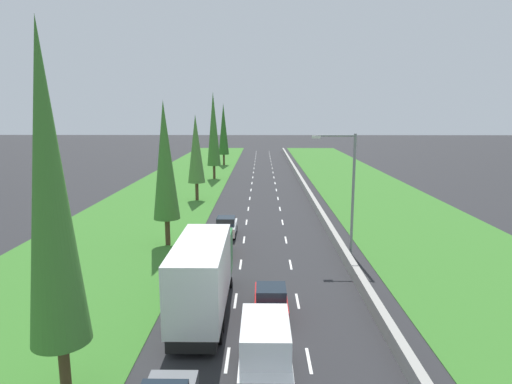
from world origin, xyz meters
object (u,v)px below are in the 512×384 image
object	(u,v)px
white_box_truck_left_lane	(204,274)
red_hatchback_centre_lane	(271,301)
poplar_tree_fifth	(224,129)
orange_hatchback_left_lane	(218,245)
poplar_tree_fourth	(213,129)
white_van_centre_lane	(265,353)
white_hatchback_left_lane	(226,226)
street_light_mast	(349,185)
poplar_tree_second	(165,161)
poplar_tree_third	(196,149)
poplar_tree_nearest	(49,189)

from	to	relation	value
white_box_truck_left_lane	red_hatchback_centre_lane	bearing A→B (deg)	-4.51
poplar_tree_fifth	white_box_truck_left_lane	bearing A→B (deg)	-86.01
orange_hatchback_left_lane	poplar_tree_fourth	size ratio (longest dim) A/B	0.28
poplar_tree_fourth	poplar_tree_fifth	bearing A→B (deg)	90.22
white_van_centre_lane	white_box_truck_left_lane	world-z (taller)	white_box_truck_left_lane
orange_hatchback_left_lane	white_hatchback_left_lane	bearing A→B (deg)	88.18
red_hatchback_centre_lane	white_box_truck_left_lane	xyz separation A→B (m)	(-3.51, 0.28, 1.35)
white_hatchback_left_lane	white_box_truck_left_lane	bearing A→B (deg)	-89.93
orange_hatchback_left_lane	street_light_mast	world-z (taller)	street_light_mast
white_box_truck_left_lane	orange_hatchback_left_lane	distance (m)	9.53
white_van_centre_lane	poplar_tree_fifth	world-z (taller)	poplar_tree_fifth
poplar_tree_fourth	white_box_truck_left_lane	bearing A→B (deg)	-84.50
red_hatchback_centre_lane	poplar_tree_fourth	size ratio (longest dim) A/B	0.28
white_hatchback_left_lane	poplar_tree_fifth	distance (m)	52.64
white_box_truck_left_lane	street_light_mast	world-z (taller)	street_light_mast
poplar_tree_second	poplar_tree_third	xyz separation A→B (m)	(-0.33, 18.28, -0.57)
poplar_tree_second	street_light_mast	bearing A→B (deg)	-8.55
white_box_truck_left_lane	poplar_tree_nearest	xyz separation A→B (m)	(-4.31, -6.81, 5.68)
red_hatchback_centre_lane	poplar_tree_fourth	xyz separation A→B (m)	(-8.10, 48.02, 7.09)
white_van_centre_lane	poplar_tree_fourth	xyz separation A→B (m)	(-7.76, 53.96, 6.53)
red_hatchback_centre_lane	poplar_tree_fifth	bearing A→B (deg)	96.95
white_hatchback_left_lane	white_van_centre_lane	bearing A→B (deg)	-81.39
poplar_tree_fifth	street_light_mast	xyz separation A→B (m)	(14.05, -56.84, -2.01)
white_van_centre_lane	white_box_truck_left_lane	bearing A→B (deg)	116.95
orange_hatchback_left_lane	street_light_mast	bearing A→B (deg)	3.33
poplar_tree_fourth	poplar_tree_fifth	size ratio (longest dim) A/B	1.11
white_van_centre_lane	street_light_mast	xyz separation A→B (m)	(6.22, 16.21, 3.83)
red_hatchback_centre_lane	poplar_tree_third	distance (m)	32.19
poplar_tree_third	street_light_mast	world-z (taller)	poplar_tree_third
white_van_centre_lane	poplar_tree_third	distance (m)	37.74
street_light_mast	white_box_truck_left_lane	bearing A→B (deg)	-133.22
red_hatchback_centre_lane	poplar_tree_fifth	size ratio (longest dim) A/B	0.31
white_van_centre_lane	poplar_tree_second	bearing A→B (deg)	112.70
poplar_tree_second	poplar_tree_fifth	bearing A→B (deg)	90.19
white_van_centre_lane	white_box_truck_left_lane	xyz separation A→B (m)	(-3.16, 6.22, 0.78)
orange_hatchback_left_lane	street_light_mast	xyz separation A→B (m)	(9.57, 0.56, 4.40)
orange_hatchback_left_lane	white_hatchback_left_lane	size ratio (longest dim) A/B	1.00
white_van_centre_lane	white_hatchback_left_lane	world-z (taller)	white_van_centre_lane
white_van_centre_lane	poplar_tree_fifth	bearing A→B (deg)	96.12
poplar_tree_third	street_light_mast	bearing A→B (deg)	-55.10
poplar_tree_third	poplar_tree_fourth	xyz separation A→B (m)	(0.23, 17.39, 1.72)
poplar_tree_nearest	poplar_tree_second	bearing A→B (deg)	90.55
poplar_tree_second	orange_hatchback_left_lane	bearing A→B (deg)	-31.56
white_hatchback_left_lane	poplar_tree_fourth	xyz separation A→B (m)	(-4.58, 32.95, 7.09)
orange_hatchback_left_lane	poplar_tree_second	distance (m)	7.79
orange_hatchback_left_lane	street_light_mast	size ratio (longest dim) A/B	0.43
white_van_centre_lane	street_light_mast	distance (m)	17.78
red_hatchback_centre_lane	orange_hatchback_left_lane	distance (m)	10.39
red_hatchback_centre_lane	white_hatchback_left_lane	xyz separation A→B (m)	(-3.53, 15.07, 0.00)
white_van_centre_lane	white_hatchback_left_lane	xyz separation A→B (m)	(-3.18, 21.01, -0.56)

